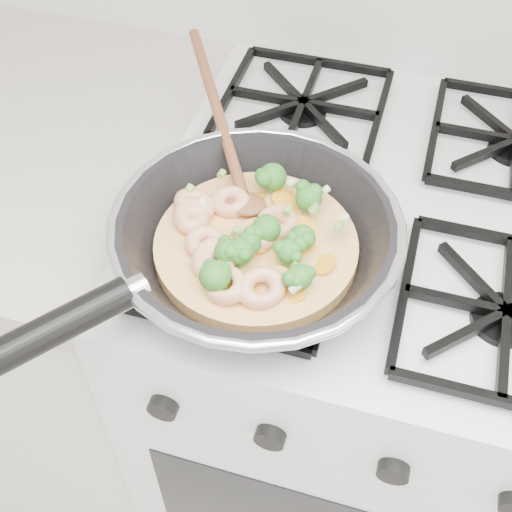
# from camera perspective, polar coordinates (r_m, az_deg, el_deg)

# --- Properties ---
(stove) EXTENTS (0.60, 0.60, 0.92)m
(stove) POSITION_cam_1_polar(r_m,az_deg,el_deg) (1.22, 8.13, -10.29)
(stove) COLOR white
(stove) RESTS_ON ground
(skillet) EXTENTS (0.38, 0.57, 0.09)m
(skillet) POSITION_cam_1_polar(r_m,az_deg,el_deg) (0.73, -0.41, 1.40)
(skillet) COLOR black
(skillet) RESTS_ON stove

